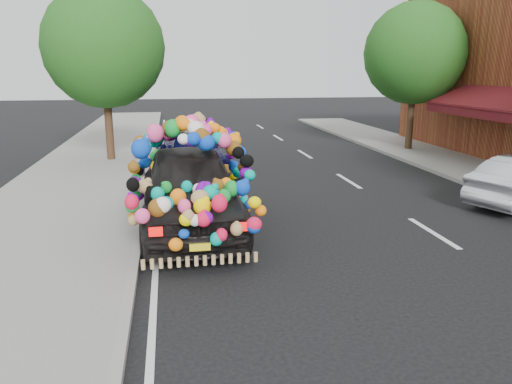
# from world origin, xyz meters

# --- Properties ---
(ground) EXTENTS (100.00, 100.00, 0.00)m
(ground) POSITION_xyz_m (0.00, 0.00, 0.00)
(ground) COLOR black
(ground) RESTS_ON ground
(sidewalk) EXTENTS (4.00, 60.00, 0.12)m
(sidewalk) POSITION_xyz_m (-4.30, 0.00, 0.06)
(sidewalk) COLOR gray
(sidewalk) RESTS_ON ground
(kerb) EXTENTS (0.15, 60.00, 0.13)m
(kerb) POSITION_xyz_m (-2.35, 0.00, 0.07)
(kerb) COLOR gray
(kerb) RESTS_ON ground
(lane_markings) EXTENTS (6.00, 50.00, 0.01)m
(lane_markings) POSITION_xyz_m (3.60, 0.00, 0.01)
(lane_markings) COLOR silver
(lane_markings) RESTS_ON ground
(tree_near_sidewalk) EXTENTS (4.20, 4.20, 6.13)m
(tree_near_sidewalk) POSITION_xyz_m (-3.80, 9.50, 4.02)
(tree_near_sidewalk) COLOR #332114
(tree_near_sidewalk) RESTS_ON ground
(tree_far_b) EXTENTS (4.00, 4.00, 5.90)m
(tree_far_b) POSITION_xyz_m (8.00, 10.00, 3.89)
(tree_far_b) COLOR #332114
(tree_far_b) RESTS_ON ground
(plush_art_car) EXTENTS (2.48, 5.28, 2.37)m
(plush_art_car) POSITION_xyz_m (-1.31, 1.20, 1.23)
(plush_art_car) COLOR black
(plush_art_car) RESTS_ON ground
(navy_sedan) EXTENTS (2.36, 4.60, 1.28)m
(navy_sedan) POSITION_xyz_m (-0.95, 7.60, 0.64)
(navy_sedan) COLOR #080733
(navy_sedan) RESTS_ON ground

